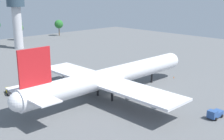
# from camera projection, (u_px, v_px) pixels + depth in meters

# --- Properties ---
(ground_plane) EXTENTS (279.31, 279.31, 0.00)m
(ground_plane) POSITION_uv_depth(u_px,v_px,m) (112.00, 96.00, 94.99)
(ground_plane) COLOR slate
(cargo_airplane) EXTENTS (69.83, 55.80, 19.29)m
(cargo_airplane) POSITION_uv_depth(u_px,v_px,m) (111.00, 77.00, 93.03)
(cargo_airplane) COLOR silver
(cargo_airplane) RESTS_ON ground_plane
(pushback_tractor) EXTENTS (5.07, 2.88, 2.47)m
(pushback_tractor) POSITION_uv_depth(u_px,v_px,m) (215.00, 114.00, 77.79)
(pushback_tractor) COLOR #2D5193
(pushback_tractor) RESTS_ON ground_plane
(catering_truck) EXTENTS (3.36, 5.45, 1.99)m
(catering_truck) POSITION_uv_depth(u_px,v_px,m) (10.00, 91.00, 96.34)
(catering_truck) COLOR #333338
(catering_truck) RESTS_ON ground_plane
(safety_cone_nose) EXTENTS (0.45, 0.45, 0.64)m
(safety_cone_nose) POSITION_uv_depth(u_px,v_px,m) (174.00, 77.00, 114.28)
(safety_cone_nose) COLOR orange
(safety_cone_nose) RESTS_ON ground_plane
(control_tower) EXTENTS (10.17, 10.17, 28.91)m
(control_tower) POSITION_uv_depth(u_px,v_px,m) (17.00, 18.00, 170.54)
(control_tower) COLOR silver
(control_tower) RESTS_ON ground_plane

